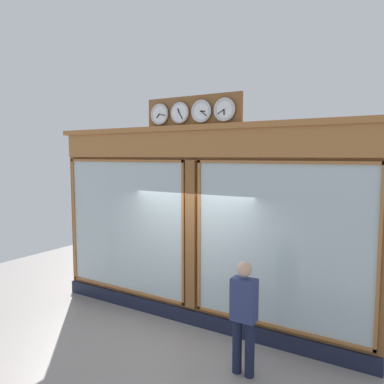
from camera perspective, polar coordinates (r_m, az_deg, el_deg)
shop_facade at (r=7.12m, az=0.54°, el=-5.00°), size 6.66×0.42×4.26m
pedestrian at (r=5.76m, az=7.85°, el=-17.69°), size 0.36×0.22×1.69m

